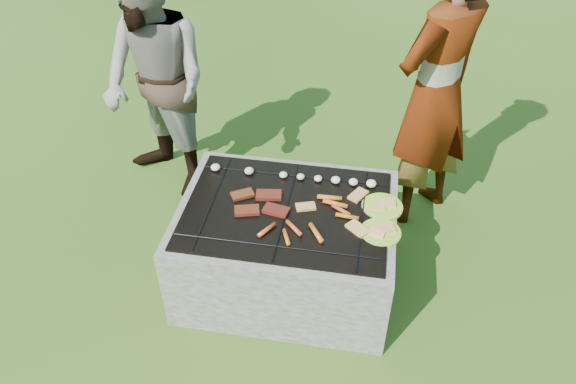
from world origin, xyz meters
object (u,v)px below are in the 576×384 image
cook (436,93)px  fire_pit (287,248)px  plate_near (381,232)px  plate_far (382,207)px  bystander (156,84)px

cook → fire_pit: bearing=-2.3°
fire_pit → plate_near: (0.56, -0.11, 0.33)m
plate_far → plate_near: bearing=-90.0°
cook → bystander: size_ratio=1.10×
fire_pit → bystander: bystander is taller
bystander → plate_far: bearing=10.5°
plate_near → fire_pit: bearing=169.3°
plate_near → bystander: bystander is taller
cook → bystander: cook is taller
plate_far → plate_near: 0.22m
fire_pit → plate_near: 0.66m
fire_pit → plate_far: size_ratio=4.07×
plate_far → plate_near: (0.00, -0.22, 0.00)m
plate_near → cook: cook is taller
plate_near → cook: size_ratio=0.15×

